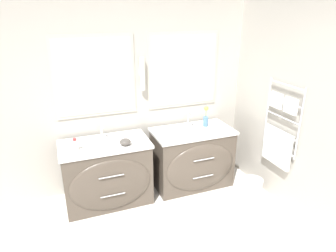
% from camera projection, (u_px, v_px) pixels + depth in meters
% --- Properties ---
extents(wall_back, '(5.20, 0.14, 2.60)m').
position_uv_depth(wall_back, '(115.00, 93.00, 3.79)').
color(wall_back, '#B2ADA3').
rests_on(wall_back, ground_plane).
extents(wall_right, '(0.13, 4.45, 2.60)m').
position_uv_depth(wall_right, '(303.00, 107.00, 3.28)').
color(wall_right, '#B2ADA3').
rests_on(wall_right, ground_plane).
extents(vanity_left, '(1.06, 0.65, 0.81)m').
position_uv_depth(vanity_left, '(107.00, 174.00, 3.68)').
color(vanity_left, '#4C4238').
rests_on(vanity_left, ground_plane).
extents(vanity_right, '(1.06, 0.65, 0.81)m').
position_uv_depth(vanity_right, '(193.00, 158.00, 4.07)').
color(vanity_right, '#4C4238').
rests_on(vanity_right, ground_plane).
extents(faucet_left, '(0.17, 0.11, 0.18)m').
position_uv_depth(faucet_left, '(102.00, 132.00, 3.67)').
color(faucet_left, silver).
rests_on(faucet_left, vanity_left).
extents(faucet_right, '(0.17, 0.11, 0.18)m').
position_uv_depth(faucet_right, '(188.00, 121.00, 4.05)').
color(faucet_right, silver).
rests_on(faucet_right, vanity_right).
extents(toiletry_bottle, '(0.06, 0.06, 0.15)m').
position_uv_depth(toiletry_bottle, '(75.00, 145.00, 3.35)').
color(toiletry_bottle, silver).
rests_on(toiletry_bottle, vanity_left).
extents(amenity_bowl, '(0.13, 0.13, 0.08)m').
position_uv_depth(amenity_bowl, '(125.00, 142.00, 3.50)').
color(amenity_bowl, '#4C4742').
rests_on(amenity_bowl, vanity_left).
extents(flower_vase, '(0.07, 0.07, 0.29)m').
position_uv_depth(flower_vase, '(206.00, 118.00, 4.05)').
color(flower_vase, teal).
rests_on(flower_vase, vanity_right).
extents(soap_dish, '(0.09, 0.06, 0.04)m').
position_uv_depth(soap_dish, '(173.00, 135.00, 3.75)').
color(soap_dish, white).
rests_on(soap_dish, vanity_right).
extents(waste_bin, '(0.24, 0.24, 0.25)m').
position_uv_depth(waste_bin, '(253.00, 187.00, 3.90)').
color(waste_bin, silver).
rests_on(waste_bin, ground_plane).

